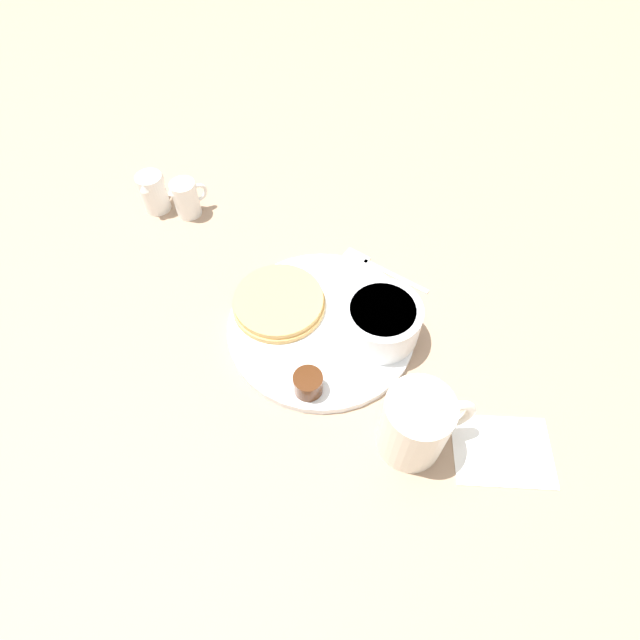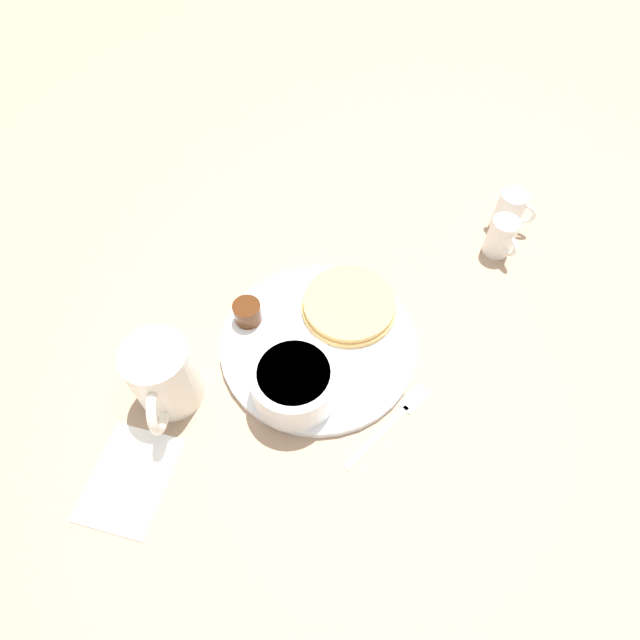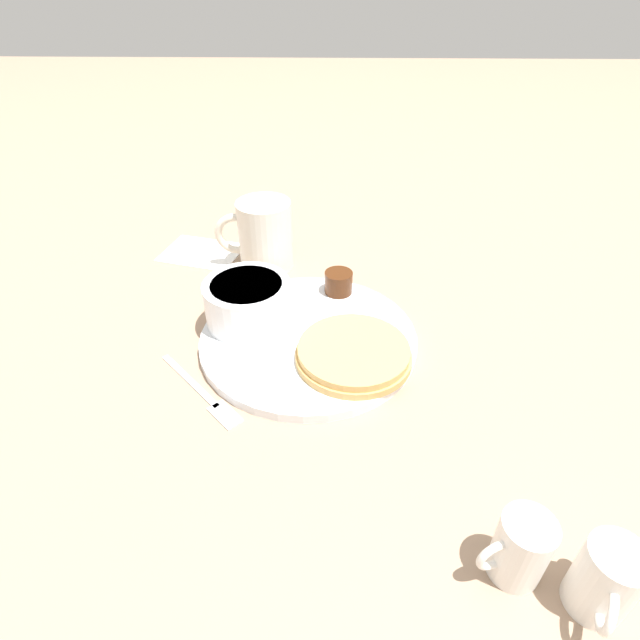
% 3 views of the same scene
% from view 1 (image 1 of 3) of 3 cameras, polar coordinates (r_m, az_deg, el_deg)
% --- Properties ---
extents(ground_plane, '(4.00, 4.00, 0.00)m').
position_cam_1_polar(ground_plane, '(0.72, 0.16, -0.99)').
color(ground_plane, '#9E7F66').
extents(plate, '(0.27, 0.27, 0.01)m').
position_cam_1_polar(plate, '(0.71, 0.16, -0.72)').
color(plate, white).
rests_on(plate, ground_plane).
extents(pancake_stack, '(0.13, 0.13, 0.02)m').
position_cam_1_polar(pancake_stack, '(0.72, -4.75, 2.06)').
color(pancake_stack, tan).
rests_on(pancake_stack, plate).
extents(bowl, '(0.11, 0.11, 0.05)m').
position_cam_1_polar(bowl, '(0.68, 7.01, 0.02)').
color(bowl, white).
rests_on(bowl, plate).
extents(syrup_cup, '(0.04, 0.04, 0.03)m').
position_cam_1_polar(syrup_cup, '(0.64, -1.37, -7.26)').
color(syrup_cup, '#47230F').
rests_on(syrup_cup, plate).
extents(butter_ramekin, '(0.05, 0.05, 0.05)m').
position_cam_1_polar(butter_ramekin, '(0.68, 8.22, -1.81)').
color(butter_ramekin, white).
rests_on(butter_ramekin, plate).
extents(coffee_mug, '(0.12, 0.08, 0.10)m').
position_cam_1_polar(coffee_mug, '(0.60, 11.01, -11.65)').
color(coffee_mug, silver).
rests_on(coffee_mug, ground_plane).
extents(creamer_pitcher_near, '(0.06, 0.04, 0.06)m').
position_cam_1_polar(creamer_pitcher_near, '(0.88, -15.03, 13.30)').
color(creamer_pitcher_near, white).
rests_on(creamer_pitcher_near, ground_plane).
extents(creamer_pitcher_far, '(0.04, 0.06, 0.07)m').
position_cam_1_polar(creamer_pitcher_far, '(0.90, -18.50, 13.71)').
color(creamer_pitcher_far, white).
rests_on(creamer_pitcher_far, ground_plane).
extents(fork, '(0.11, 0.11, 0.00)m').
position_cam_1_polar(fork, '(0.79, 6.38, 6.17)').
color(fork, silver).
rests_on(fork, ground_plane).
extents(napkin, '(0.14, 0.12, 0.00)m').
position_cam_1_polar(napkin, '(0.67, 20.13, -13.82)').
color(napkin, white).
rests_on(napkin, ground_plane).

